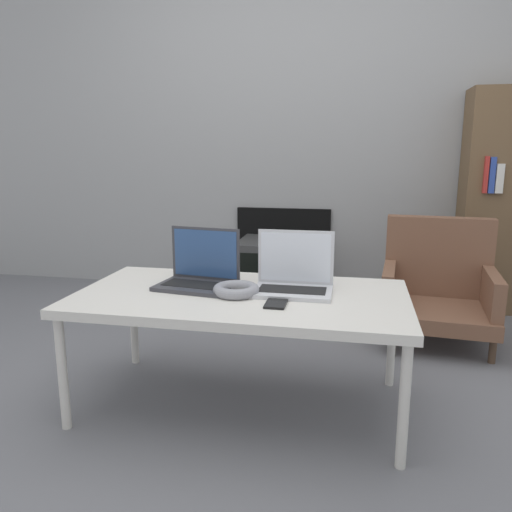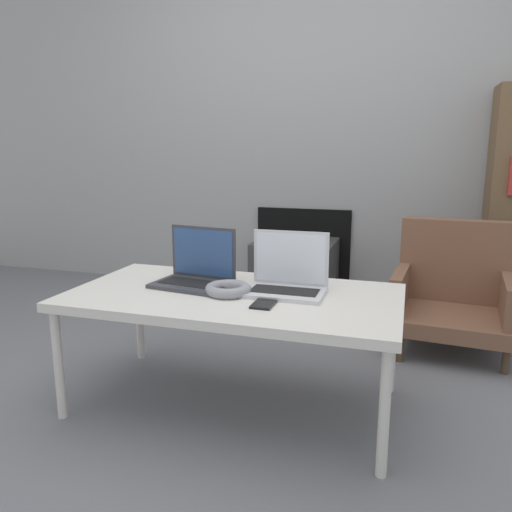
{
  "view_description": "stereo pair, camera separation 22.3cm",
  "coord_description": "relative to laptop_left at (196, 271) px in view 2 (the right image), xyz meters",
  "views": [
    {
      "loc": [
        0.43,
        -1.74,
        1.03
      ],
      "look_at": [
        0.0,
        0.4,
        0.57
      ],
      "focal_mm": 35.0,
      "sensor_mm": 36.0,
      "label": 1
    },
    {
      "loc": [
        0.65,
        -1.68,
        1.03
      ],
      "look_at": [
        0.0,
        0.4,
        0.57
      ],
      "focal_mm": 35.0,
      "sensor_mm": 36.0,
      "label": 2
    }
  ],
  "objects": [
    {
      "name": "ground_plane",
      "position": [
        0.19,
        -0.18,
        -0.53
      ],
      "size": [
        14.0,
        14.0,
        0.0
      ],
      "primitive_type": "plane",
      "color": "slate"
    },
    {
      "name": "wall_back",
      "position": [
        0.19,
        1.71,
        0.76
      ],
      "size": [
        7.0,
        0.08,
        2.6
      ],
      "color": "#999999",
      "rests_on": "ground_plane"
    },
    {
      "name": "table",
      "position": [
        0.19,
        -0.08,
        -0.09
      ],
      "size": [
        1.3,
        0.69,
        0.48
      ],
      "color": "silver",
      "rests_on": "ground_plane"
    },
    {
      "name": "laptop_left",
      "position": [
        0.0,
        0.0,
        0.0
      ],
      "size": [
        0.33,
        0.25,
        0.24
      ],
      "rotation": [
        0.0,
        0.0,
        -0.14
      ],
      "color": "#38383D",
      "rests_on": "table"
    },
    {
      "name": "laptop_right",
      "position": [
        0.39,
        0.0,
        0.0
      ],
      "size": [
        0.31,
        0.21,
        0.24
      ],
      "rotation": [
        0.0,
        0.0,
        0.01
      ],
      "color": "silver",
      "rests_on": "table"
    },
    {
      "name": "headphones",
      "position": [
        0.18,
        -0.1,
        -0.04
      ],
      "size": [
        0.18,
        0.18,
        0.04
      ],
      "color": "gray",
      "rests_on": "table"
    },
    {
      "name": "phone",
      "position": [
        0.35,
        -0.19,
        -0.05
      ],
      "size": [
        0.08,
        0.13,
        0.01
      ],
      "color": "black",
      "rests_on": "table"
    },
    {
      "name": "tv",
      "position": [
        0.11,
        1.41,
        -0.32
      ],
      "size": [
        0.54,
        0.49,
        0.42
      ],
      "color": "#383838",
      "rests_on": "ground_plane"
    },
    {
      "name": "armchair",
      "position": [
        1.08,
        0.88,
        -0.23
      ],
      "size": [
        0.62,
        0.59,
        0.66
      ],
      "rotation": [
        0.0,
        0.0,
        -0.09
      ],
      "color": "brown",
      "rests_on": "ground_plane"
    }
  ]
}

